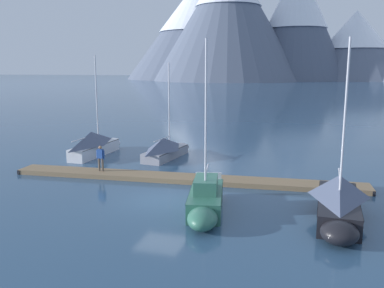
% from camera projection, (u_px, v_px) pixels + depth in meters
% --- Properties ---
extents(ground_plane, '(700.00, 700.00, 0.00)m').
position_uv_depth(ground_plane, '(161.00, 200.00, 22.04)').
color(ground_plane, '#2D4C6B').
extents(mountain_west_summit, '(94.25, 94.25, 63.46)m').
position_uv_depth(mountain_west_summit, '(202.00, 25.00, 257.43)').
color(mountain_west_summit, slate).
rests_on(mountain_west_summit, ground).
extents(mountain_central_massif, '(82.96, 82.96, 68.84)m').
position_uv_depth(mountain_central_massif, '(228.00, 15.00, 225.09)').
color(mountain_central_massif, slate).
rests_on(mountain_central_massif, ground).
extents(mountain_shoulder_ridge, '(59.25, 59.25, 63.76)m').
position_uv_depth(mountain_shoulder_ridge, '(297.00, 19.00, 229.79)').
color(mountain_shoulder_ridge, '#4C566B').
rests_on(mountain_shoulder_ridge, ground).
extents(mountain_east_summit, '(62.50, 62.50, 39.06)m').
position_uv_depth(mountain_east_summit, '(355.00, 43.00, 233.53)').
color(mountain_east_summit, slate).
rests_on(mountain_east_summit, ground).
extents(dock, '(22.43, 3.40, 0.30)m').
position_uv_depth(dock, '(183.00, 178.00, 25.79)').
color(dock, '#846B4C').
rests_on(dock, ground).
extents(sailboat_nearest_berth, '(1.67, 6.97, 8.01)m').
position_uv_depth(sailboat_nearest_berth, '(95.00, 144.00, 33.09)').
color(sailboat_nearest_berth, silver).
rests_on(sailboat_nearest_berth, ground).
extents(sailboat_second_berth, '(2.33, 6.38, 7.41)m').
position_uv_depth(sailboat_second_berth, '(166.00, 148.00, 32.22)').
color(sailboat_second_berth, '#93939E').
rests_on(sailboat_second_berth, ground).
extents(sailboat_mid_dock_port, '(2.56, 6.07, 8.33)m').
position_uv_depth(sailboat_mid_dock_port, '(205.00, 200.00, 19.93)').
color(sailboat_mid_dock_port, '#336B56').
rests_on(sailboat_mid_dock_port, ground).
extents(sailboat_mid_dock_starboard, '(2.18, 6.92, 8.31)m').
position_uv_depth(sailboat_mid_dock_starboard, '(339.00, 200.00, 19.15)').
color(sailboat_mid_dock_starboard, black).
rests_on(sailboat_mid_dock_starboard, ground).
extents(person_on_dock, '(0.59, 0.23, 1.69)m').
position_uv_depth(person_on_dock, '(101.00, 157.00, 26.88)').
color(person_on_dock, brown).
rests_on(person_on_dock, dock).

